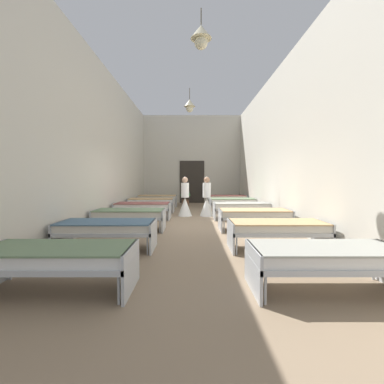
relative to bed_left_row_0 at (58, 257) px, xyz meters
name	(u,v)px	position (x,y,z in m)	size (l,w,h in m)	color
ground_plane	(192,226)	(1.71, 4.75, -0.49)	(6.11, 14.30, 0.10)	#8C755B
room_shell	(192,148)	(1.71, 6.01, 2.05)	(5.91, 13.90, 4.97)	beige
bed_left_row_0	(58,257)	(0.00, 0.00, 0.00)	(1.90, 0.84, 0.57)	#B7BCC1
bed_right_row_0	(326,257)	(3.41, 0.00, 0.00)	(1.90, 0.84, 0.57)	#B7BCC1
bed_left_row_1	(107,228)	(0.00, 1.90, 0.00)	(1.90, 0.84, 0.57)	#B7BCC1
bed_right_row_1	(277,228)	(3.41, 1.90, 0.00)	(1.90, 0.84, 0.57)	#B7BCC1
bed_left_row_2	(130,214)	(0.00, 3.80, 0.00)	(1.90, 0.84, 0.57)	#B7BCC1
bed_right_row_2	(254,214)	(3.41, 3.80, 0.00)	(1.90, 0.84, 0.57)	#B7BCC1
bed_left_row_3	(143,207)	(0.00, 5.70, 0.00)	(1.90, 0.84, 0.57)	#B7BCC1
bed_right_row_3	(241,207)	(3.41, 5.70, 0.00)	(1.90, 0.84, 0.57)	#B7BCC1
bed_left_row_4	(151,202)	(0.00, 7.60, 0.00)	(1.90, 0.84, 0.57)	#B7BCC1
bed_right_row_4	(233,202)	(3.41, 7.60, 0.00)	(1.90, 0.84, 0.57)	#B7BCC1
bed_left_row_5	(157,198)	(0.00, 9.50, 0.00)	(1.90, 0.84, 0.57)	#B7BCC1
bed_right_row_5	(226,198)	(3.41, 9.50, 0.00)	(1.90, 0.84, 0.57)	#B7BCC1
nurse_near_aisle	(185,202)	(1.44, 6.47, 0.09)	(0.52, 0.52, 1.49)	white
nurse_mid_aisle	(207,202)	(2.26, 6.46, 0.09)	(0.52, 0.52, 1.49)	white
potted_plant	(185,191)	(1.37, 9.89, 0.34)	(0.52, 0.52, 1.28)	brown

